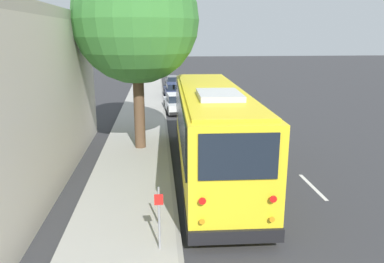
# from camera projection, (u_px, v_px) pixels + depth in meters

# --- Properties ---
(ground_plane) EXTENTS (160.00, 160.00, 0.00)m
(ground_plane) POSITION_uv_depth(u_px,v_px,m) (216.00, 177.00, 14.59)
(ground_plane) COLOR #333335
(sidewalk_slab) EXTENTS (80.00, 3.03, 0.15)m
(sidewalk_slab) POSITION_uv_depth(u_px,v_px,m) (130.00, 178.00, 14.27)
(sidewalk_slab) COLOR #A3A099
(sidewalk_slab) RESTS_ON ground
(curb_strip) EXTENTS (80.00, 0.14, 0.15)m
(curb_strip) POSITION_uv_depth(u_px,v_px,m) (172.00, 176.00, 14.41)
(curb_strip) COLOR gray
(curb_strip) RESTS_ON ground
(shuttle_bus) EXTENTS (11.46, 2.81, 3.57)m
(shuttle_bus) POSITION_uv_depth(u_px,v_px,m) (212.00, 127.00, 14.46)
(shuttle_bus) COLOR yellow
(shuttle_bus) RESTS_ON ground
(parked_sedan_white) EXTENTS (4.35, 1.92, 1.28)m
(parked_sedan_white) POSITION_uv_depth(u_px,v_px,m) (177.00, 103.00, 26.81)
(parked_sedan_white) COLOR silver
(parked_sedan_white) RESTS_ON ground
(parked_sedan_navy) EXTENTS (4.36, 1.95, 1.29)m
(parked_sedan_navy) POSITION_uv_depth(u_px,v_px,m) (175.00, 91.00, 32.37)
(parked_sedan_navy) COLOR #19234C
(parked_sedan_navy) RESTS_ON ground
(parked_sedan_gray) EXTENTS (4.28, 1.82, 1.30)m
(parked_sedan_gray) POSITION_uv_depth(u_px,v_px,m) (175.00, 83.00, 37.78)
(parked_sedan_gray) COLOR slate
(parked_sedan_gray) RESTS_ON ground
(street_tree) EXTENTS (5.60, 5.60, 9.49)m
(street_tree) POSITION_uv_depth(u_px,v_px,m) (136.00, 11.00, 16.49)
(street_tree) COLOR brown
(street_tree) RESTS_ON sidewalk_slab
(sign_post_near) EXTENTS (0.06, 0.22, 1.47)m
(sign_post_near) POSITION_uv_depth(u_px,v_px,m) (159.00, 221.00, 9.27)
(sign_post_near) COLOR gray
(sign_post_near) RESTS_ON sidewalk_slab
(sign_post_far) EXTENTS (0.06, 0.06, 1.15)m
(sign_post_far) POSITION_uv_depth(u_px,v_px,m) (159.00, 206.00, 10.48)
(sign_post_far) COLOR gray
(sign_post_far) RESTS_ON sidewalk_slab
(lane_stripe_mid) EXTENTS (2.40, 0.14, 0.01)m
(lane_stripe_mid) POSITION_uv_depth(u_px,v_px,m) (312.00, 187.00, 13.64)
(lane_stripe_mid) COLOR silver
(lane_stripe_mid) RESTS_ON ground
(lane_stripe_ahead) EXTENTS (2.40, 0.14, 0.01)m
(lane_stripe_ahead) POSITION_uv_depth(u_px,v_px,m) (266.00, 141.00, 19.42)
(lane_stripe_ahead) COLOR silver
(lane_stripe_ahead) RESTS_ON ground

